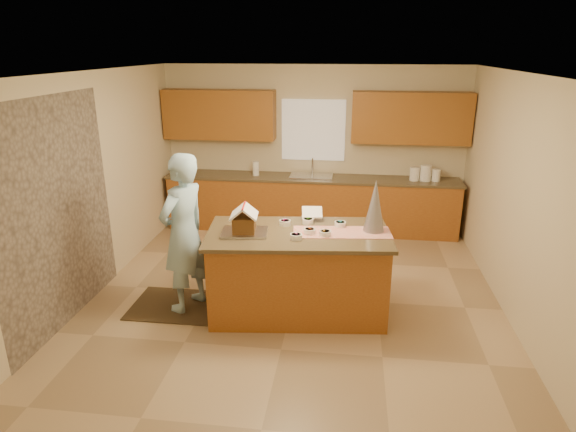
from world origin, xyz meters
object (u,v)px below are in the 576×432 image
object	(u,v)px
tinsel_tree	(375,206)
boy	(184,233)
island_base	(298,274)
gingerbread_house	(244,222)

from	to	relation	value
tinsel_tree	boy	size ratio (longest dim) A/B	0.32
tinsel_tree	boy	distance (m)	2.19
tinsel_tree	boy	world-z (taller)	boy
island_base	boy	world-z (taller)	boy
boy	gingerbread_house	size ratio (longest dim) A/B	5.59
boy	island_base	bearing A→B (deg)	116.65
island_base	gingerbread_house	size ratio (longest dim) A/B	5.86
tinsel_tree	boy	bearing A→B (deg)	-174.50
boy	gingerbread_house	xyz separation A→B (m)	(0.72, -0.05, 0.20)
tinsel_tree	gingerbread_house	world-z (taller)	tinsel_tree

